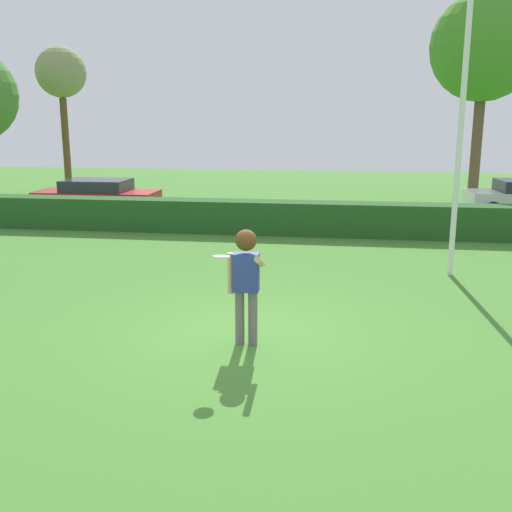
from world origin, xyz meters
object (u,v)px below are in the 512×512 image
(birch_tree, at_px, (484,48))
(parked_car_red, at_px, (97,196))
(frisbee, at_px, (221,257))
(lamppost, at_px, (463,103))
(willow_tree, at_px, (61,75))
(person, at_px, (246,273))

(birch_tree, bearing_deg, parked_car_red, -156.73)
(frisbee, distance_m, parked_car_red, 13.81)
(lamppost, xyz_separation_m, willow_tree, (-14.32, 11.50, 1.42))
(frisbee, distance_m, willow_tree, 20.02)
(lamppost, height_order, parked_car_red, lamppost)
(person, height_order, willow_tree, willow_tree)
(parked_car_red, xyz_separation_m, willow_tree, (-3.38, 4.86, 4.40))
(person, bearing_deg, lamppost, 51.55)
(parked_car_red, bearing_deg, frisbee, -59.87)
(person, distance_m, lamppost, 6.56)
(lamppost, distance_m, willow_tree, 18.42)
(frisbee, xyz_separation_m, willow_tree, (-10.31, 16.78, 3.60))
(person, height_order, lamppost, lamppost)
(parked_car_red, bearing_deg, birch_tree, 23.27)
(frisbee, bearing_deg, person, 65.23)
(parked_car_red, relative_size, willow_tree, 0.67)
(frisbee, bearing_deg, lamppost, 52.79)
(parked_car_red, distance_m, birch_tree, 15.99)
(birch_tree, bearing_deg, willow_tree, -176.35)
(frisbee, height_order, parked_car_red, frisbee)
(willow_tree, height_order, birch_tree, birch_tree)
(frisbee, distance_m, birch_tree, 19.71)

